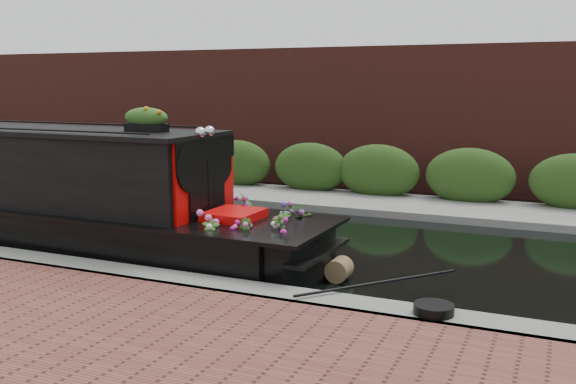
% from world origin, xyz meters
% --- Properties ---
extents(ground, '(80.00, 80.00, 0.00)m').
position_xyz_m(ground, '(0.00, 0.00, 0.00)').
color(ground, black).
rests_on(ground, ground).
extents(near_bank_coping, '(40.00, 0.60, 0.50)m').
position_xyz_m(near_bank_coping, '(0.00, -3.30, 0.00)').
color(near_bank_coping, slate).
rests_on(near_bank_coping, ground).
extents(far_bank_path, '(40.00, 2.40, 0.34)m').
position_xyz_m(far_bank_path, '(0.00, 4.20, 0.00)').
color(far_bank_path, slate).
rests_on(far_bank_path, ground).
extents(far_hedge, '(40.00, 1.10, 2.80)m').
position_xyz_m(far_hedge, '(0.00, 5.10, 0.00)').
color(far_hedge, '#254216').
rests_on(far_hedge, ground).
extents(far_brick_wall, '(40.00, 1.00, 8.00)m').
position_xyz_m(far_brick_wall, '(0.00, 7.20, 0.00)').
color(far_brick_wall, '#53231C').
rests_on(far_brick_wall, ground).
extents(narrowboat, '(12.05, 2.39, 2.81)m').
position_xyz_m(narrowboat, '(-3.12, -1.76, 0.84)').
color(narrowboat, black).
rests_on(narrowboat, ground).
extents(rope_fender, '(0.35, 0.37, 0.35)m').
position_xyz_m(rope_fender, '(3.34, -1.76, 0.18)').
color(rope_fender, brown).
rests_on(rope_fender, ground).
extents(coiled_mooring_rope, '(0.49, 0.49, 0.12)m').
position_xyz_m(coiled_mooring_rope, '(5.07, -3.30, 0.31)').
color(coiled_mooring_rope, black).
rests_on(coiled_mooring_rope, near_bank_coping).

